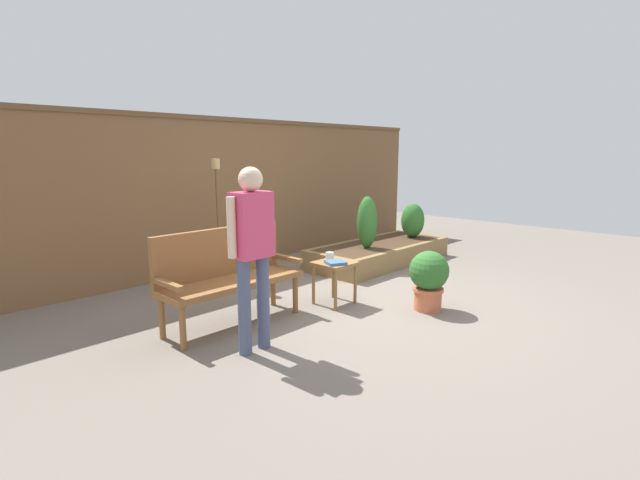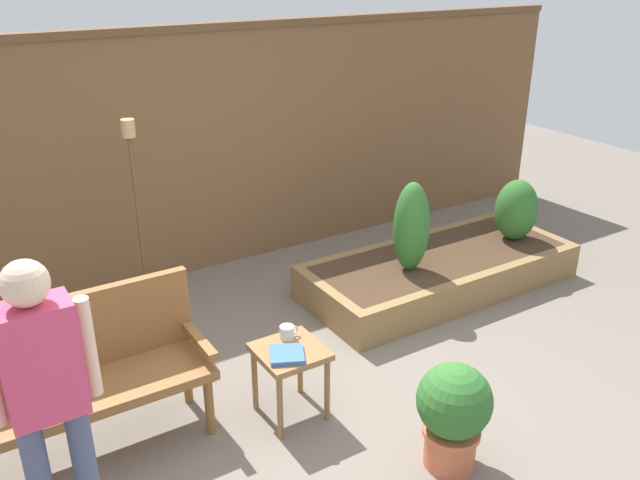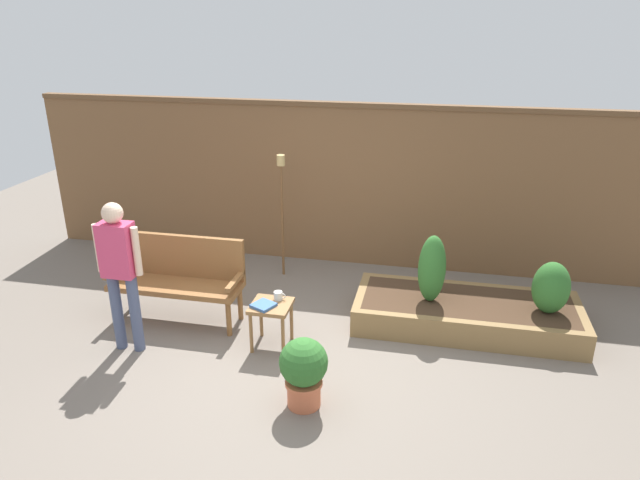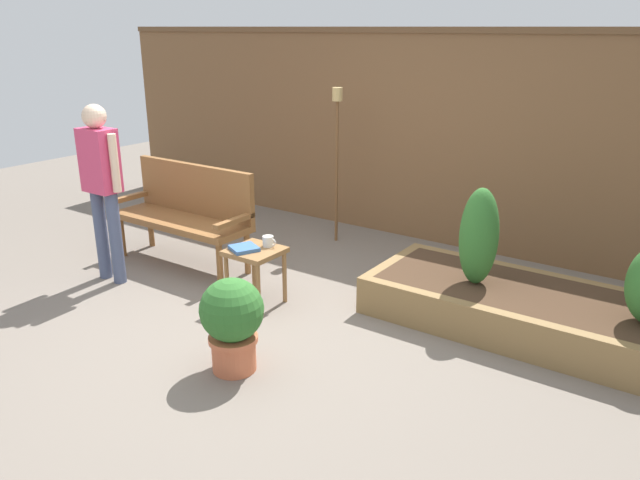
{
  "view_description": "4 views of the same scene",
  "coord_description": "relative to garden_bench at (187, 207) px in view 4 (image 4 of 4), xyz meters",
  "views": [
    {
      "loc": [
        -4.03,
        -3.06,
        1.67
      ],
      "look_at": [
        0.18,
        0.96,
        0.57
      ],
      "focal_mm": 26.22,
      "sensor_mm": 36.0,
      "label": 1
    },
    {
      "loc": [
        -1.93,
        -2.69,
        2.68
      ],
      "look_at": [
        0.4,
        1.06,
        0.76
      ],
      "focal_mm": 37.0,
      "sensor_mm": 36.0,
      "label": 2
    },
    {
      "loc": [
        1.25,
        -4.59,
        3.19
      ],
      "look_at": [
        0.07,
        0.97,
        0.94
      ],
      "focal_mm": 32.14,
      "sensor_mm": 36.0,
      "label": 3
    },
    {
      "loc": [
        2.78,
        -3.19,
        2.16
      ],
      "look_at": [
        0.22,
        0.46,
        0.61
      ],
      "focal_mm": 34.54,
      "sensor_mm": 36.0,
      "label": 4
    }
  ],
  "objects": [
    {
      "name": "ground_plane",
      "position": [
        1.45,
        -0.67,
        -0.54
      ],
      "size": [
        14.0,
        14.0,
        0.0
      ],
      "primitive_type": "plane",
      "color": "#70665B"
    },
    {
      "name": "fence_back",
      "position": [
        1.45,
        1.93,
        0.55
      ],
      "size": [
        8.4,
        0.14,
        2.16
      ],
      "color": "brown",
      "rests_on": "ground_plane"
    },
    {
      "name": "garden_bench",
      "position": [
        0.0,
        0.0,
        0.0
      ],
      "size": [
        1.44,
        0.48,
        0.94
      ],
      "color": "brown",
      "rests_on": "ground_plane"
    },
    {
      "name": "side_table",
      "position": [
        1.16,
        -0.38,
        -0.15
      ],
      "size": [
        0.4,
        0.4,
        0.48
      ],
      "color": "olive",
      "rests_on": "ground_plane"
    },
    {
      "name": "cup_on_table",
      "position": [
        1.21,
        -0.26,
        -0.02
      ],
      "size": [
        0.12,
        0.09,
        0.09
      ],
      "color": "silver",
      "rests_on": "side_table"
    },
    {
      "name": "book_on_table",
      "position": [
        1.11,
        -0.44,
        -0.05
      ],
      "size": [
        0.27,
        0.27,
        0.03
      ],
      "primitive_type": "cube",
      "rotation": [
        0.0,
        0.0,
        -0.44
      ],
      "color": "#38609E",
      "rests_on": "side_table"
    },
    {
      "name": "potted_boxwood",
      "position": [
        1.71,
        -1.24,
        -0.18
      ],
      "size": [
        0.42,
        0.42,
        0.64
      ],
      "color": "#C66642",
      "rests_on": "ground_plane"
    },
    {
      "name": "raised_planter_bed",
      "position": [
        3.12,
        0.45,
        -0.39
      ],
      "size": [
        2.4,
        1.0,
        0.3
      ],
      "color": "olive",
      "rests_on": "ground_plane"
    },
    {
      "name": "shrub_near_bench",
      "position": [
        2.71,
        0.38,
        0.13
      ],
      "size": [
        0.29,
        0.29,
        0.75
      ],
      "color": "brown",
      "rests_on": "raised_planter_bed"
    },
    {
      "name": "tiki_torch",
      "position": [
        0.81,
        1.32,
        0.56
      ],
      "size": [
        0.1,
        0.1,
        1.59
      ],
      "color": "brown",
      "rests_on": "ground_plane"
    },
    {
      "name": "person_by_bench",
      "position": [
        -0.24,
        -0.72,
        0.39
      ],
      "size": [
        0.47,
        0.2,
        1.56
      ],
      "color": "#475170",
      "rests_on": "ground_plane"
    }
  ]
}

